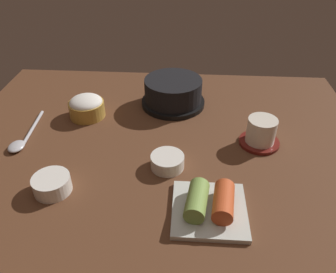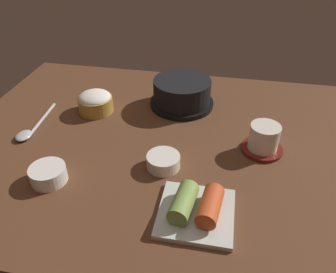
{
  "view_description": "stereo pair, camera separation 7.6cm",
  "coord_description": "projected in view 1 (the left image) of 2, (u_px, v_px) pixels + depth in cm",
  "views": [
    {
      "loc": [
        6.11,
        -63.49,
        48.97
      ],
      "look_at": [
        2.0,
        -2.0,
        5.0
      ],
      "focal_mm": 35.68,
      "sensor_mm": 36.0,
      "label": 1
    },
    {
      "loc": [
        13.61,
        -62.53,
        48.97
      ],
      "look_at": [
        2.0,
        -2.0,
        5.0
      ],
      "focal_mm": 35.68,
      "sensor_mm": 36.0,
      "label": 2
    }
  ],
  "objects": [
    {
      "name": "stone_pot",
      "position": [
        173.0,
        92.0,
        0.91
      ],
      "size": [
        17.51,
        17.51,
        7.54
      ],
      "color": "black",
      "rests_on": "dining_table"
    },
    {
      "name": "tea_cup_with_saucer",
      "position": [
        261.0,
        132.0,
        0.77
      ],
      "size": [
        9.34,
        9.34,
        6.69
      ],
      "color": "maroon",
      "rests_on": "dining_table"
    },
    {
      "name": "side_bowl_near",
      "position": [
        52.0,
        184.0,
        0.65
      ],
      "size": [
        7.36,
        7.36,
        3.34
      ],
      "color": "white",
      "rests_on": "dining_table"
    },
    {
      "name": "banchan_cup_center",
      "position": [
        167.0,
        161.0,
        0.71
      ],
      "size": [
        7.16,
        7.16,
        2.94
      ],
      "color": "white",
      "rests_on": "dining_table"
    },
    {
      "name": "rice_bowl",
      "position": [
        87.0,
        106.0,
        0.87
      ],
      "size": [
        9.2,
        9.2,
        5.76
      ],
      "color": "#B78C38",
      "rests_on": "dining_table"
    },
    {
      "name": "kimchi_plate",
      "position": [
        210.0,
        205.0,
        0.6
      ],
      "size": [
        13.59,
        13.59,
        4.77
      ],
      "color": "silver",
      "rests_on": "dining_table"
    },
    {
      "name": "spoon",
      "position": [
        22.0,
        140.0,
        0.79
      ],
      "size": [
        3.6,
        18.1,
        1.35
      ],
      "color": "#B7B7BC",
      "rests_on": "dining_table"
    },
    {
      "name": "dining_table",
      "position": [
        160.0,
        145.0,
        0.8
      ],
      "size": [
        100.0,
        76.0,
        2.0
      ],
      "primitive_type": "cube",
      "color": "#56331E",
      "rests_on": "ground"
    }
  ]
}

